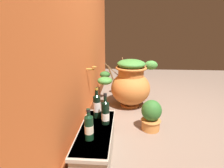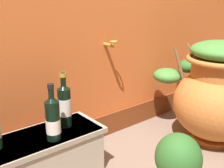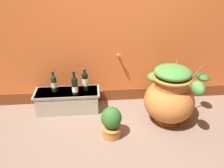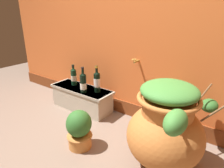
{
  "view_description": "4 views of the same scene",
  "coord_description": "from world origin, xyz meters",
  "px_view_note": "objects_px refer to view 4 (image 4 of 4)",
  "views": [
    {
      "loc": [
        -2.18,
        0.62,
        1.19
      ],
      "look_at": [
        -0.11,
        0.77,
        0.58
      ],
      "focal_mm": 29.63,
      "sensor_mm": 36.0,
      "label": 1
    },
    {
      "loc": [
        -1.14,
        -0.43,
        1.03
      ],
      "look_at": [
        -0.11,
        0.82,
        0.52
      ],
      "focal_mm": 43.95,
      "sensor_mm": 36.0,
      "label": 2
    },
    {
      "loc": [
        -0.28,
        -1.73,
        1.74
      ],
      "look_at": [
        -0.07,
        0.66,
        0.49
      ],
      "focal_mm": 35.49,
      "sensor_mm": 36.0,
      "label": 3
    },
    {
      "loc": [
        1.09,
        -0.82,
        1.25
      ],
      "look_at": [
        -0.07,
        0.76,
        0.52
      ],
      "focal_mm": 32.06,
      "sensor_mm": 36.0,
      "label": 4
    }
  ],
  "objects_px": {
    "wine_bottle_middle": "(97,81)",
    "potted_shrub": "(79,129)",
    "wine_bottle_right": "(83,82)",
    "terracotta_urn": "(167,127)",
    "wine_bottle_left": "(74,76)"
  },
  "relations": [
    {
      "from": "wine_bottle_left",
      "to": "wine_bottle_right",
      "type": "height_order",
      "value": "wine_bottle_right"
    },
    {
      "from": "wine_bottle_right",
      "to": "potted_shrub",
      "type": "relative_size",
      "value": 0.82
    },
    {
      "from": "terracotta_urn",
      "to": "wine_bottle_left",
      "type": "xyz_separation_m",
      "value": [
        -1.45,
        0.37,
        0.04
      ]
    },
    {
      "from": "wine_bottle_left",
      "to": "wine_bottle_right",
      "type": "bearing_deg",
      "value": -21.13
    },
    {
      "from": "wine_bottle_right",
      "to": "potted_shrub",
      "type": "height_order",
      "value": "wine_bottle_right"
    },
    {
      "from": "terracotta_urn",
      "to": "potted_shrub",
      "type": "xyz_separation_m",
      "value": [
        -0.74,
        -0.24,
        -0.18
      ]
    },
    {
      "from": "wine_bottle_middle",
      "to": "potted_shrub",
      "type": "relative_size",
      "value": 0.86
    },
    {
      "from": "terracotta_urn",
      "to": "potted_shrub",
      "type": "distance_m",
      "value": 0.8
    },
    {
      "from": "wine_bottle_middle",
      "to": "wine_bottle_right",
      "type": "xyz_separation_m",
      "value": [
        -0.13,
        -0.1,
        -0.02
      ]
    },
    {
      "from": "terracotta_urn",
      "to": "potted_shrub",
      "type": "height_order",
      "value": "terracotta_urn"
    },
    {
      "from": "terracotta_urn",
      "to": "wine_bottle_middle",
      "type": "bearing_deg",
      "value": 160.43
    },
    {
      "from": "terracotta_urn",
      "to": "wine_bottle_right",
      "type": "relative_size",
      "value": 2.98
    },
    {
      "from": "terracotta_urn",
      "to": "wine_bottle_left",
      "type": "height_order",
      "value": "terracotta_urn"
    },
    {
      "from": "wine_bottle_right",
      "to": "potted_shrub",
      "type": "distance_m",
      "value": 0.7
    },
    {
      "from": "terracotta_urn",
      "to": "potted_shrub",
      "type": "bearing_deg",
      "value": -161.77
    }
  ]
}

